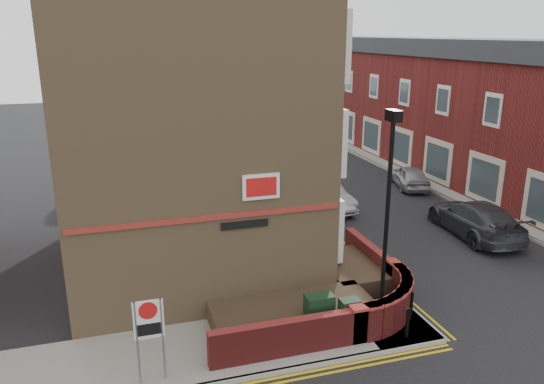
{
  "coord_description": "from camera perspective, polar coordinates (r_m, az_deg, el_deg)",
  "views": [
    {
      "loc": [
        -5.48,
        -11.01,
        8.35
      ],
      "look_at": [
        -0.85,
        4.0,
        3.6
      ],
      "focal_mm": 35.0,
      "sensor_mm": 36.0,
      "label": 1
    }
  ],
  "objects": [
    {
      "name": "bollard_far",
      "position": [
        16.58,
        14.72,
        -11.77
      ],
      "size": [
        0.11,
        0.11,
        0.9
      ],
      "primitive_type": "cylinder",
      "color": "black",
      "rests_on": "pavement_corner"
    },
    {
      "name": "grey_car_far",
      "position": [
        24.17,
        21.0,
        -2.66
      ],
      "size": [
        2.56,
        5.36,
        1.51
      ],
      "primitive_type": "imported",
      "rotation": [
        0.0,
        0.0,
        3.05
      ],
      "color": "#313236",
      "rests_on": "ground"
    },
    {
      "name": "lamppost",
      "position": [
        14.98,
        12.24,
        -3.11
      ],
      "size": [
        0.25,
        0.5,
        6.3
      ],
      "color": "black",
      "rests_on": "pavement_corner"
    },
    {
      "name": "zone_sign",
      "position": [
        13.33,
        -13.09,
        -13.87
      ],
      "size": [
        0.72,
        0.07,
        2.2
      ],
      "color": "slate",
      "rests_on": "pavement_corner"
    },
    {
      "name": "kerb_side",
      "position": [
        13.93,
        -5.92,
        -19.82
      ],
      "size": [
        13.0,
        0.15,
        0.12
      ],
      "primitive_type": "cube",
      "color": "gray",
      "rests_on": "ground"
    },
    {
      "name": "red_car_main",
      "position": [
        30.56,
        2.88,
        2.1
      ],
      "size": [
        2.81,
        4.59,
        1.19
      ],
      "primitive_type": "imported",
      "rotation": [
        0.0,
        0.0,
        -0.21
      ],
      "color": "maroon",
      "rests_on": "ground"
    },
    {
      "name": "silver_car_far",
      "position": [
        30.55,
        14.58,
        1.64
      ],
      "size": [
        2.41,
        3.97,
        1.26
      ],
      "primitive_type": "imported",
      "rotation": [
        0.0,
        0.0,
        2.88
      ],
      "color": "gray",
      "rests_on": "ground"
    },
    {
      "name": "pavement_corner",
      "position": [
        15.14,
        -7.09,
        -16.53
      ],
      "size": [
        13.0,
        3.0,
        0.12
      ],
      "primitive_type": "cube",
      "color": "gray",
      "rests_on": "ground"
    },
    {
      "name": "far_terrace",
      "position": [
        34.67,
        18.46,
        8.83
      ],
      "size": [
        5.4,
        30.4,
        8.0
      ],
      "color": "maroon",
      "rests_on": "ground"
    },
    {
      "name": "kerb_main_far",
      "position": [
        30.28,
        16.66,
        0.21
      ],
      "size": [
        0.15,
        40.0,
        0.12
      ],
      "primitive_type": "cube",
      "color": "gray",
      "rests_on": "ground"
    },
    {
      "name": "corner_building",
      "position": [
        19.31,
        -9.32,
        10.29
      ],
      "size": [
        8.95,
        10.4,
        13.6
      ],
      "color": "olive",
      "rests_on": "ground"
    },
    {
      "name": "traffic_light_assembly",
      "position": [
        37.28,
        -4.77,
        8.18
      ],
      "size": [
        0.2,
        0.16,
        4.2
      ],
      "color": "black",
      "rests_on": "pavement_main"
    },
    {
      "name": "garden_wall",
      "position": [
        16.8,
        4.41,
        -13.03
      ],
      "size": [
        6.8,
        6.0,
        1.2
      ],
      "primitive_type": null,
      "color": "maroon",
      "rests_on": "ground"
    },
    {
      "name": "yellow_lines_main",
      "position": [
        29.59,
        0.76,
        0.44
      ],
      "size": [
        0.28,
        32.0,
        0.01
      ],
      "primitive_type": "cube",
      "color": "gold",
      "rests_on": "ground"
    },
    {
      "name": "far_terrace_cream",
      "position": [
        53.1,
        5.16,
        12.12
      ],
      "size": [
        5.4,
        12.4,
        8.0
      ],
      "color": "#BFB39D",
      "rests_on": "ground"
    },
    {
      "name": "kerb_main_near",
      "position": [
        29.5,
        0.3,
        0.5
      ],
      "size": [
        0.15,
        32.0,
        0.12
      ],
      "primitive_type": "cube",
      "color": "gray",
      "rests_on": "ground"
    },
    {
      "name": "tree_mid",
      "position": [
        34.04,
        -4.44,
        11.46
      ],
      "size": [
        4.03,
        4.03,
        7.42
      ],
      "color": "#382B1E",
      "rests_on": "pavement_main"
    },
    {
      "name": "tree_near",
      "position": [
        26.4,
        -0.5,
        8.88
      ],
      "size": [
        3.64,
        3.65,
        6.7
      ],
      "color": "#382B1E",
      "rests_on": "pavement_main"
    },
    {
      "name": "bollard_near",
      "position": [
        15.71,
        14.36,
        -13.45
      ],
      "size": [
        0.11,
        0.11,
        0.9
      ],
      "primitive_type": "cylinder",
      "color": "black",
      "rests_on": "pavement_corner"
    },
    {
      "name": "pavement_far",
      "position": [
        31.41,
        19.71,
        0.51
      ],
      "size": [
        4.0,
        40.0,
        0.12
      ],
      "primitive_type": "cube",
      "color": "gray",
      "rests_on": "ground"
    },
    {
      "name": "tree_far",
      "position": [
        41.87,
        -6.92,
        12.0
      ],
      "size": [
        3.81,
        3.81,
        7.0
      ],
      "color": "#382B1E",
      "rests_on": "pavement_main"
    },
    {
      "name": "silver_car_near",
      "position": [
        26.14,
        5.57,
        -0.27
      ],
      "size": [
        1.94,
        4.4,
        1.41
      ],
      "primitive_type": "imported",
      "rotation": [
        0.0,
        0.0,
        0.11
      ],
      "color": "gray",
      "rests_on": "ground"
    },
    {
      "name": "pavement_main",
      "position": [
        29.23,
        -1.57,
        0.34
      ],
      "size": [
        2.0,
        32.0,
        0.12
      ],
      "primitive_type": "cube",
      "color": "gray",
      "rests_on": "ground"
    },
    {
      "name": "ground",
      "position": [
        14.87,
        8.08,
        -17.54
      ],
      "size": [
        120.0,
        120.0,
        0.0
      ],
      "primitive_type": "plane",
      "color": "black",
      "rests_on": "ground"
    },
    {
      "name": "utility_cabinet_small",
      "position": [
        15.46,
        8.32,
        -13.16
      ],
      "size": [
        0.55,
        0.4,
        1.1
      ],
      "primitive_type": "cube",
      "color": "black",
      "rests_on": "pavement_corner"
    },
    {
      "name": "utility_cabinet_large",
      "position": [
        15.38,
        5.07,
        -12.99
      ],
      "size": [
        0.8,
        0.45,
        1.2
      ],
      "primitive_type": "cube",
      "color": "black",
      "rests_on": "pavement_corner"
    }
  ]
}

